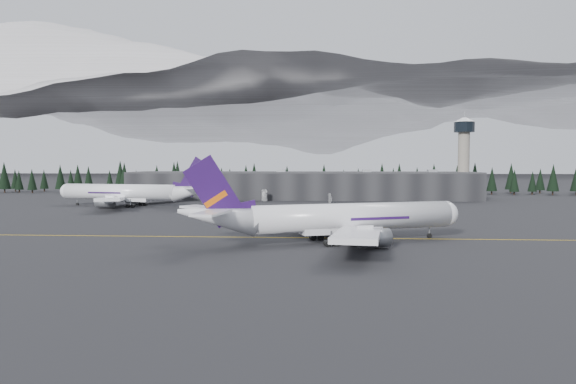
# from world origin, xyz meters

# --- Properties ---
(ground) EXTENTS (1400.00, 1400.00, 0.00)m
(ground) POSITION_xyz_m (0.00, 0.00, 0.00)
(ground) COLOR black
(ground) RESTS_ON ground
(taxiline) EXTENTS (400.00, 0.40, 0.02)m
(taxiline) POSITION_xyz_m (0.00, -2.00, 0.01)
(taxiline) COLOR gold
(taxiline) RESTS_ON ground
(terminal) EXTENTS (160.00, 30.00, 12.60)m
(terminal) POSITION_xyz_m (0.00, 125.00, 6.30)
(terminal) COLOR black
(terminal) RESTS_ON ground
(control_tower) EXTENTS (10.00, 10.00, 37.70)m
(control_tower) POSITION_xyz_m (75.00, 128.00, 23.41)
(control_tower) COLOR gray
(control_tower) RESTS_ON ground
(treeline) EXTENTS (360.00, 20.00, 15.00)m
(treeline) POSITION_xyz_m (0.00, 162.00, 7.50)
(treeline) COLOR black
(treeline) RESTS_ON ground
(mountain_ridge) EXTENTS (4400.00, 900.00, 420.00)m
(mountain_ridge) POSITION_xyz_m (0.00, 1000.00, 0.00)
(mountain_ridge) COLOR white
(mountain_ridge) RESTS_ON ground
(jet_main) EXTENTS (60.23, 53.89, 18.31)m
(jet_main) POSITION_xyz_m (10.55, -8.84, 5.16)
(jet_main) COLOR silver
(jet_main) RESTS_ON ground
(jet_parked) EXTENTS (64.52, 59.06, 19.12)m
(jet_parked) POSITION_xyz_m (-62.95, 75.94, 5.39)
(jet_parked) COLOR white
(jet_parked) RESTS_ON ground
(gse_vehicle_a) EXTENTS (2.87, 5.46, 1.47)m
(gse_vehicle_a) POSITION_xyz_m (-15.81, 105.68, 0.73)
(gse_vehicle_a) COLOR silver
(gse_vehicle_a) RESTS_ON ground
(gse_vehicle_b) EXTENTS (4.61, 2.66, 1.48)m
(gse_vehicle_b) POSITION_xyz_m (12.57, 96.15, 0.74)
(gse_vehicle_b) COLOR #BBBBBE
(gse_vehicle_b) RESTS_ON ground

